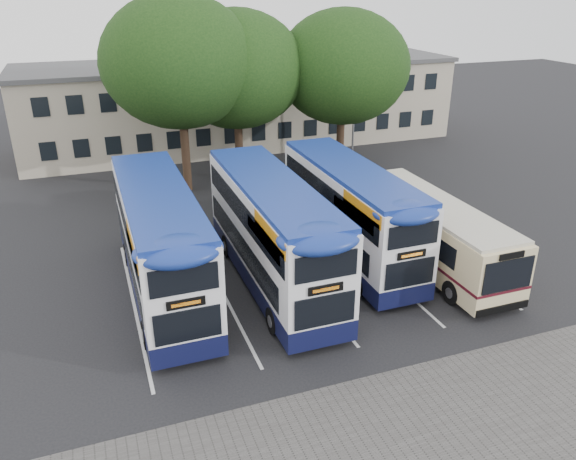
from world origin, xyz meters
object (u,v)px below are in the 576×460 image
(lamp_post, at_px, (355,86))
(tree_mid, at_px, (236,69))
(bus_dd_right, at_px, (350,208))
(bus_dd_left, at_px, (160,238))
(bus_single, at_px, (431,228))
(tree_left, at_px, (179,62))
(tree_right, at_px, (343,67))
(bus_dd_mid, at_px, (272,229))

(lamp_post, relative_size, tree_mid, 0.88)
(tree_mid, bearing_deg, bus_dd_right, -82.38)
(bus_dd_left, xyz_separation_m, bus_single, (11.51, -1.29, -0.79))
(bus_dd_left, bearing_deg, lamp_post, 43.02)
(tree_left, bearing_deg, bus_dd_left, -105.06)
(lamp_post, height_order, tree_right, tree_right)
(tree_left, bearing_deg, tree_right, 0.84)
(bus_dd_mid, bearing_deg, lamp_post, 53.70)
(tree_mid, bearing_deg, bus_dd_left, -117.62)
(tree_right, bearing_deg, bus_single, -97.83)
(lamp_post, xyz_separation_m, bus_dd_left, (-15.43, -14.40, -2.64))
(tree_left, xyz_separation_m, bus_single, (8.29, -13.25, -5.84))
(tree_right, relative_size, bus_dd_right, 1.00)
(tree_left, relative_size, tree_right, 1.09)
(lamp_post, bearing_deg, bus_dd_right, -116.85)
(tree_mid, xyz_separation_m, tree_right, (6.62, -0.76, -0.08))
(bus_single, bearing_deg, lamp_post, 75.97)
(lamp_post, distance_m, tree_left, 12.68)
(tree_right, bearing_deg, bus_dd_mid, -125.13)
(tree_mid, bearing_deg, tree_left, -165.47)
(bus_dd_mid, bearing_deg, bus_dd_right, 16.00)
(bus_dd_mid, bearing_deg, tree_mid, 80.07)
(tree_mid, xyz_separation_m, bus_dd_right, (1.66, -12.38, -4.45))
(tree_left, relative_size, bus_dd_right, 1.09)
(lamp_post, distance_m, tree_right, 3.50)
(tree_left, xyz_separation_m, bus_dd_right, (5.17, -11.47, -5.14))
(bus_dd_right, distance_m, bus_single, 3.66)
(tree_right, xyz_separation_m, bus_single, (-1.84, -13.39, -5.07))
(bus_dd_left, bearing_deg, bus_single, -6.38)
(tree_mid, relative_size, bus_single, 1.05)
(bus_dd_left, relative_size, bus_single, 1.09)
(lamp_post, distance_m, bus_dd_left, 21.27)
(bus_dd_left, bearing_deg, bus_dd_mid, -8.61)
(bus_dd_left, height_order, bus_dd_right, bus_dd_left)
(tree_left, relative_size, bus_dd_left, 1.05)
(bus_dd_left, xyz_separation_m, bus_dd_right, (8.39, 0.49, -0.09))
(bus_dd_left, distance_m, bus_dd_right, 8.41)
(bus_dd_mid, bearing_deg, bus_dd_left, 171.39)
(lamp_post, xyz_separation_m, tree_left, (-12.21, -2.44, 2.41))
(bus_dd_mid, bearing_deg, tree_left, 95.19)
(lamp_post, distance_m, bus_single, 16.53)
(bus_dd_mid, height_order, bus_single, bus_dd_mid)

